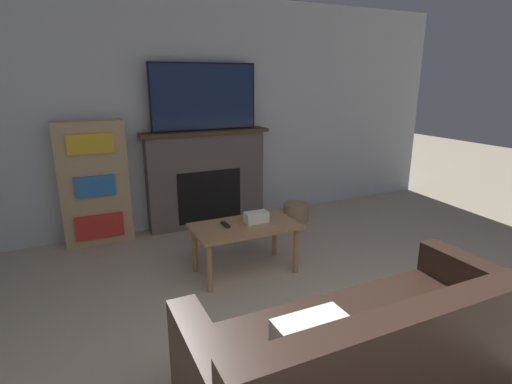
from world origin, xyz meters
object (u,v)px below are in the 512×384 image
(tv, at_px, (204,97))
(bookshelf, at_px, (94,184))
(couch, at_px, (371,359))
(fireplace, at_px, (207,178))
(storage_basket, at_px, (296,212))
(coffee_table, at_px, (245,232))

(tv, height_order, bookshelf, tv)
(couch, bearing_deg, bookshelf, 110.54)
(fireplace, relative_size, storage_basket, 4.75)
(couch, xyz_separation_m, coffee_table, (0.01, 1.75, 0.13))
(couch, distance_m, coffee_table, 1.76)
(coffee_table, relative_size, bookshelf, 0.72)
(coffee_table, height_order, bookshelf, bookshelf)
(fireplace, xyz_separation_m, couch, (-0.11, -3.14, -0.32))
(couch, bearing_deg, coffee_table, 89.59)
(fireplace, xyz_separation_m, tv, (0.00, -0.02, 0.97))
(fireplace, xyz_separation_m, bookshelf, (-1.28, -0.02, 0.08))
(fireplace, relative_size, tv, 1.22)
(fireplace, bearing_deg, couch, -92.05)
(tv, distance_m, couch, 3.38)
(bookshelf, bearing_deg, tv, 0.12)
(tv, height_order, couch, tv)
(coffee_table, bearing_deg, fireplace, 85.89)
(couch, bearing_deg, tv, 87.93)
(bookshelf, bearing_deg, storage_basket, -8.56)
(storage_basket, bearing_deg, coffee_table, -138.86)
(tv, relative_size, bookshelf, 0.94)
(fireplace, distance_m, couch, 3.16)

